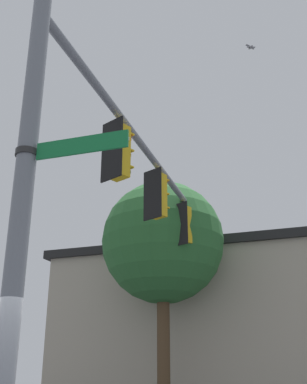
% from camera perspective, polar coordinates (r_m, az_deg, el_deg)
% --- Properties ---
extents(signal_pole, '(0.25, 0.25, 7.30)m').
position_cam_1_polar(signal_pole, '(5.96, -15.30, -1.00)').
color(signal_pole, slate).
rests_on(signal_pole, ground).
extents(mast_arm, '(3.63, 7.78, 0.16)m').
position_cam_1_polar(mast_arm, '(10.57, -1.50, 5.73)').
color(mast_arm, slate).
extents(traffic_light_nearest_pole, '(0.54, 0.49, 1.31)m').
position_cam_1_polar(traffic_light_nearest_pole, '(9.18, -4.07, 4.73)').
color(traffic_light_nearest_pole, black).
extents(traffic_light_mid_inner, '(0.54, 0.49, 1.31)m').
position_cam_1_polar(traffic_light_mid_inner, '(11.31, 0.53, -0.44)').
color(traffic_light_mid_inner, black).
extents(traffic_light_mid_outer, '(0.54, 0.49, 1.31)m').
position_cam_1_polar(traffic_light_mid_outer, '(13.56, 3.64, -3.94)').
color(traffic_light_mid_outer, black).
extents(street_name_sign, '(1.37, 0.72, 0.22)m').
position_cam_1_polar(street_name_sign, '(6.00, -11.38, 5.01)').
color(street_name_sign, '#147238').
extents(bird_flying, '(0.20, 0.29, 0.08)m').
position_cam_1_polar(bird_flying, '(13.92, 11.42, 16.45)').
color(bird_flying, gray).
extents(storefront_building, '(14.50, 11.98, 6.06)m').
position_cam_1_polar(storefront_building, '(19.12, 9.82, -16.72)').
color(storefront_building, '#A89E89').
rests_on(storefront_building, ground).
extents(tree_by_storefront, '(3.80, 3.80, 7.53)m').
position_cam_1_polar(tree_by_storefront, '(15.09, 1.10, -6.06)').
color(tree_by_storefront, '#4C3823').
rests_on(tree_by_storefront, ground).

